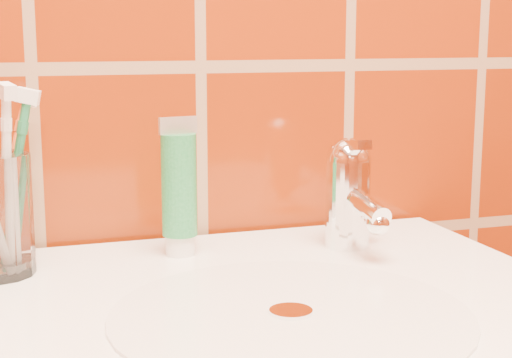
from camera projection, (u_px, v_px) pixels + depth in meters
name	position (u px, v px, depth m)	size (l,w,h in m)	color
toothpaste_tube	(179.00, 191.00, 0.81)	(0.04, 0.04, 0.15)	white
faucet	(350.00, 190.00, 0.84)	(0.05, 0.11, 0.12)	white
toothbrush_2	(8.00, 180.00, 0.77)	(0.07, 0.08, 0.18)	#D35925
toothbrush_3	(7.00, 182.00, 0.73)	(0.03, 0.05, 0.19)	white
toothbrush_4	(14.00, 182.00, 0.75)	(0.06, 0.03, 0.18)	#207B4B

